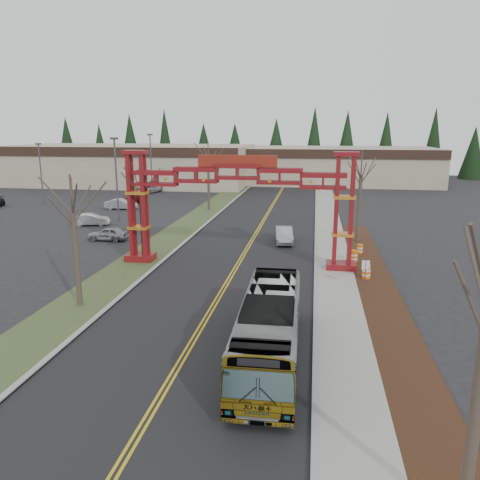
% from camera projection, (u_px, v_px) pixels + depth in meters
% --- Properties ---
extents(ground, '(200.00, 200.00, 0.00)m').
position_uv_depth(ground, '(167.00, 385.00, 19.61)').
color(ground, black).
rests_on(ground, ground).
extents(road, '(12.00, 110.00, 0.02)m').
position_uv_depth(road, '(250.00, 244.00, 43.63)').
color(road, black).
rests_on(road, ground).
extents(lane_line_left, '(0.12, 100.00, 0.01)m').
position_uv_depth(lane_line_left, '(248.00, 244.00, 43.64)').
color(lane_line_left, gold).
rests_on(lane_line_left, road).
extents(lane_line_right, '(0.12, 100.00, 0.01)m').
position_uv_depth(lane_line_right, '(251.00, 244.00, 43.61)').
color(lane_line_right, gold).
rests_on(lane_line_right, road).
extents(curb_right, '(0.30, 110.00, 0.15)m').
position_uv_depth(curb_right, '(316.00, 246.00, 42.67)').
color(curb_right, gray).
rests_on(curb_right, ground).
extents(sidewalk_right, '(2.60, 110.00, 0.14)m').
position_uv_depth(sidewalk_right, '(332.00, 247.00, 42.44)').
color(sidewalk_right, gray).
rests_on(sidewalk_right, ground).
extents(landscape_strip, '(2.60, 50.00, 0.12)m').
position_uv_depth(landscape_strip, '(385.00, 310.00, 27.63)').
color(landscape_strip, black).
rests_on(landscape_strip, ground).
extents(grass_median, '(4.00, 110.00, 0.08)m').
position_uv_depth(grass_median, '(167.00, 241.00, 44.85)').
color(grass_median, '#2B4020').
rests_on(grass_median, ground).
extents(curb_left, '(0.30, 110.00, 0.15)m').
position_uv_depth(curb_left, '(186.00, 241.00, 44.56)').
color(curb_left, gray).
rests_on(curb_left, ground).
extents(gateway_arch, '(18.20, 1.60, 8.90)m').
position_uv_depth(gateway_arch, '(237.00, 190.00, 35.53)').
color(gateway_arch, maroon).
rests_on(gateway_arch, ground).
extents(retail_building_west, '(46.00, 22.30, 7.50)m').
position_uv_depth(retail_building_west, '(133.00, 164.00, 92.51)').
color(retail_building_west, gray).
rests_on(retail_building_west, ground).
extents(retail_building_east, '(38.00, 20.30, 7.00)m').
position_uv_depth(retail_building_east, '(337.00, 165.00, 94.09)').
color(retail_building_east, gray).
rests_on(retail_building_east, ground).
extents(conifer_treeline, '(116.10, 5.60, 13.00)m').
position_uv_depth(conifer_treeline, '(291.00, 148.00, 106.49)').
color(conifer_treeline, black).
rests_on(conifer_treeline, ground).
extents(transit_bus, '(2.85, 11.20, 3.10)m').
position_uv_depth(transit_bus, '(269.00, 328.00, 21.44)').
color(transit_bus, '#B4B6BC').
rests_on(transit_bus, ground).
extents(silver_sedan, '(2.05, 4.59, 1.46)m').
position_uv_depth(silver_sedan, '(284.00, 235.00, 44.26)').
color(silver_sedan, '#A5A8AD').
rests_on(silver_sedan, ground).
extents(parked_car_near_a, '(3.86, 1.58, 1.31)m').
position_uv_depth(parked_car_near_a, '(108.00, 234.00, 45.11)').
color(parked_car_near_a, '#989A9F').
rests_on(parked_car_near_a, ground).
extents(parked_car_near_b, '(4.28, 2.55, 1.33)m').
position_uv_depth(parked_car_near_b, '(91.00, 220.00, 52.21)').
color(parked_car_near_b, '#BBBBBB').
rests_on(parked_car_near_b, ground).
extents(parked_car_mid_a, '(1.97, 4.56, 1.31)m').
position_uv_depth(parked_car_mid_a, '(135.00, 198.00, 68.39)').
color(parked_car_mid_a, maroon).
rests_on(parked_car_mid_a, ground).
extents(parked_car_far_a, '(4.34, 1.79, 1.40)m').
position_uv_depth(parked_car_far_a, '(121.00, 204.00, 62.83)').
color(parked_car_far_a, '#B0B4B8').
rests_on(parked_car_far_a, ground).
extents(parked_car_far_b, '(3.66, 5.43, 1.38)m').
position_uv_depth(parked_car_far_b, '(150.00, 189.00, 79.28)').
color(parked_car_far_b, silver).
rests_on(parked_car_far_b, ground).
extents(bare_tree_median_near, '(3.25, 3.25, 7.98)m').
position_uv_depth(bare_tree_median_near, '(73.00, 212.00, 27.07)').
color(bare_tree_median_near, '#382D26').
rests_on(bare_tree_median_near, ground).
extents(bare_tree_median_mid, '(3.06, 3.06, 7.60)m').
position_uv_depth(bare_tree_median_mid, '(141.00, 192.00, 37.53)').
color(bare_tree_median_mid, '#382D26').
rests_on(bare_tree_median_mid, ground).
extents(bare_tree_median_far, '(3.40, 3.40, 8.91)m').
position_uv_depth(bare_tree_median_far, '(208.00, 160.00, 60.74)').
color(bare_tree_median_far, '#382D26').
rests_on(bare_tree_median_far, ground).
extents(bare_tree_right_far, '(3.36, 3.36, 8.55)m').
position_uv_depth(bare_tree_right_far, '(361.00, 176.00, 43.20)').
color(bare_tree_right_far, '#382D26').
rests_on(bare_tree_right_far, ground).
extents(light_pole_near, '(0.83, 0.42, 9.62)m').
position_uv_depth(light_pole_near, '(116.00, 173.00, 53.52)').
color(light_pole_near, '#3F3F44').
rests_on(light_pole_near, ground).
extents(light_pole_mid, '(0.75, 0.37, 8.64)m').
position_uv_depth(light_pole_mid, '(41.00, 169.00, 66.17)').
color(light_pole_mid, '#3F3F44').
rests_on(light_pole_mid, ground).
extents(light_pole_far, '(0.85, 0.43, 9.80)m').
position_uv_depth(light_pole_far, '(151.00, 159.00, 77.75)').
color(light_pole_far, '#3F3F44').
rests_on(light_pole_far, ground).
extents(street_sign, '(0.50, 0.07, 2.18)m').
position_uv_depth(street_sign, '(365.00, 270.00, 30.42)').
color(street_sign, '#3F3F44').
rests_on(street_sign, ground).
extents(barrel_south, '(0.60, 0.60, 1.11)m').
position_uv_depth(barrel_south, '(366.00, 272.00, 33.24)').
color(barrel_south, orange).
rests_on(barrel_south, ground).
extents(barrel_mid, '(0.57, 0.57, 1.06)m').
position_uv_depth(barrel_mid, '(354.00, 257.00, 37.41)').
color(barrel_mid, orange).
rests_on(barrel_mid, ground).
extents(barrel_north, '(0.48, 0.48, 0.90)m').
position_uv_depth(barrel_north, '(360.00, 249.00, 40.03)').
color(barrel_north, orange).
rests_on(barrel_north, ground).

